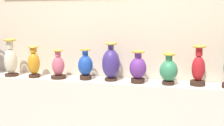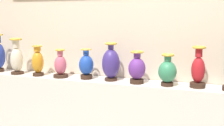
% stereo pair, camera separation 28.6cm
% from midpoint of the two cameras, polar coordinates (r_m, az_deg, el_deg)
% --- Properties ---
extents(display_shelf, '(3.06, 0.32, 0.88)m').
position_cam_midpoint_polar(display_shelf, '(3.02, -2.77, -11.65)').
color(display_shelf, silver).
rests_on(display_shelf, ground_plane).
extents(back_wall, '(5.36, 0.14, 2.77)m').
position_cam_midpoint_polar(back_wall, '(3.04, -2.01, 7.23)').
color(back_wall, beige).
rests_on(back_wall, ground_plane).
extents(vase_ivory, '(0.14, 0.14, 0.40)m').
position_cam_midpoint_polar(vase_ivory, '(3.32, -21.80, 0.58)').
color(vase_ivory, '#382319').
rests_on(vase_ivory, display_shelf).
extents(vase_amber, '(0.13, 0.13, 0.33)m').
position_cam_midpoint_polar(vase_amber, '(3.17, -17.75, -0.03)').
color(vase_amber, '#382319').
rests_on(vase_amber, display_shelf).
extents(vase_rose, '(0.16, 0.16, 0.30)m').
position_cam_midpoint_polar(vase_rose, '(3.05, -13.27, -0.73)').
color(vase_rose, '#382319').
rests_on(vase_rose, display_shelf).
extents(vase_sapphire, '(0.15, 0.15, 0.31)m').
position_cam_midpoint_polar(vase_sapphire, '(2.94, -8.09, -0.58)').
color(vase_sapphire, '#382319').
rests_on(vase_sapphire, display_shelf).
extents(vase_indigo, '(0.18, 0.18, 0.38)m').
position_cam_midpoint_polar(vase_indigo, '(2.86, -3.08, -0.10)').
color(vase_indigo, '#382319').
rests_on(vase_indigo, display_shelf).
extents(vase_violet, '(0.16, 0.16, 0.31)m').
position_cam_midpoint_polar(vase_violet, '(2.76, 2.22, -1.07)').
color(vase_violet, '#382319').
rests_on(vase_violet, display_shelf).
extents(vase_jade, '(0.17, 0.17, 0.30)m').
position_cam_midpoint_polar(vase_jade, '(2.71, 8.22, -1.44)').
color(vase_jade, '#382319').
rests_on(vase_jade, display_shelf).
extents(vase_crimson, '(0.14, 0.14, 0.37)m').
position_cam_midpoint_polar(vase_crimson, '(2.73, 13.90, -1.06)').
color(vase_crimson, '#382319').
rests_on(vase_crimson, display_shelf).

